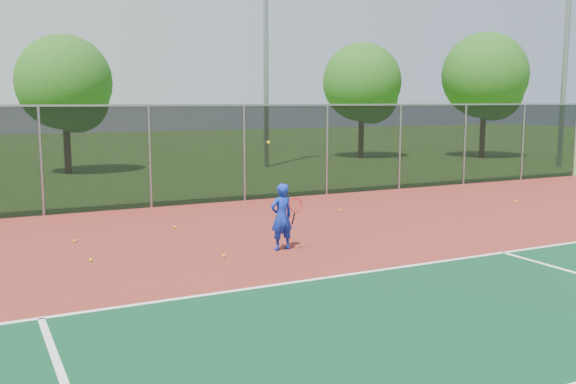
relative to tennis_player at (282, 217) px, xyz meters
The scene contains 15 objects.
ground 5.74m from the tennis_player, 69.80° to the right, with size 120.00×120.00×0.00m, color #325F1B.
court_apron 3.94m from the tennis_player, 59.55° to the right, with size 30.00×20.00×0.02m, color maroon.
fence_back 6.99m from the tennis_player, 73.56° to the left, with size 30.00×0.06×3.03m.
tennis_player is the anchor object (origin of this frame).
practice_ball_0 4.72m from the tennis_player, 144.58° to the left, with size 0.07×0.07×0.07m, color #CCCB17.
practice_ball_1 3.93m from the tennis_player, 168.63° to the left, with size 0.07×0.07×0.07m, color #CCCB17.
practice_ball_2 9.67m from the tennis_player, 14.97° to the left, with size 0.07×0.07×0.07m, color #CCCB17.
practice_ball_3 3.56m from the tennis_player, 112.77° to the left, with size 0.07×0.07×0.07m, color #CCCB17.
practice_ball_4 5.07m from the tennis_player, 44.22° to the left, with size 0.07×0.07×0.07m, color #CCCB17.
practice_ball_5 1.50m from the tennis_player, behind, with size 0.07×0.07×0.07m, color #CCCB17.
floodlight_n 18.55m from the tennis_player, 66.20° to the left, with size 0.90×0.40×11.33m.
floodlight_ne 22.55m from the tennis_player, 26.10° to the left, with size 0.90×0.40×11.33m.
tree_back_left 17.61m from the tennis_player, 95.91° to the left, with size 4.07×4.07×5.98m.
tree_back_mid 23.11m from the tennis_player, 52.34° to the left, with size 4.32×4.32×6.35m.
tree_back_right 25.41m from the tennis_player, 37.01° to the left, with size 4.71×4.71×6.91m.
Camera 1 is at (-7.82, -6.56, 3.14)m, focal length 40.00 mm.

